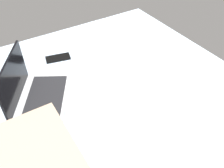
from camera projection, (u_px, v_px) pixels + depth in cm
name	position (u px, v px, depth cm)	size (l,w,h in cm)	color
bed_mattress	(131.00, 130.00, 113.97)	(180.00, 140.00, 18.00)	silver
laptop	(35.00, 93.00, 113.50)	(40.09, 36.47, 23.00)	#B7BABC
cell_phone	(58.00, 58.00, 141.48)	(6.80, 14.00, 0.80)	black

